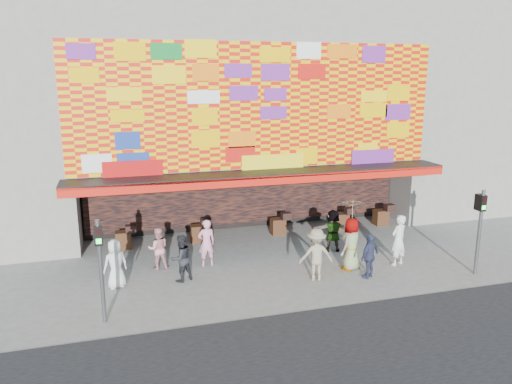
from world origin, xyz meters
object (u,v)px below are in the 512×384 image
ped_d (316,254)px  ped_e (370,256)px  ped_f (333,231)px  ped_g (351,244)px  parasol (353,212)px  ped_b (207,243)px  ped_c (181,258)px  ped_i (158,248)px  signal_left (100,260)px  signal_right (480,223)px  ped_a (115,264)px  ped_h (398,240)px

ped_d → ped_e: size_ratio=1.14×
ped_e → ped_f: bearing=-116.1°
ped_g → parasol: 1.18m
ped_f → ped_b: bearing=14.4°
ped_d → ped_g: (1.55, 0.51, 0.05)m
ped_f → ped_g: 1.90m
ped_b → ped_c: (-1.08, -1.12, -0.06)m
ped_d → ped_b: bearing=-25.7°
ped_b → ped_i: (-1.71, 0.19, -0.11)m
ped_i → ped_f: bearing=-178.7°
signal_left → parasol: bearing=10.8°
signal_right → ped_e: signal_right is taller
ped_b → ped_g: size_ratio=0.92×
ped_b → ped_c: bearing=41.0°
ped_c → ped_f: ped_f is taller
ped_c → ped_e: (6.19, -1.52, -0.02)m
ped_b → ped_d: (3.30, -2.27, 0.02)m
ped_i → ped_g: bearing=165.2°
signal_right → ped_d: bearing=168.7°
signal_left → ped_f: (8.58, 3.51, -1.02)m
ped_a → ped_g: bearing=155.7°
signal_left → ped_h: size_ratio=1.59×
signal_right → signal_left: bearing=180.0°
signal_left → ped_h: bearing=8.4°
ped_a → ped_g: size_ratio=0.86×
ped_f → parasol: size_ratio=0.93×
ped_a → ped_d: 6.61m
ped_h → parasol: (-1.82, 0.09, 1.18)m
ped_i → parasol: parasol is taller
signal_right → ped_i: bearing=161.3°
ped_d → parasol: 2.04m
ped_b → ped_g: 5.17m
ped_b → ped_f: (5.02, 0.13, -0.03)m
ped_g → ped_h: (1.82, -0.09, -0.00)m
ped_b → parasol: (4.86, -1.77, 1.25)m
ped_a → ped_h: (9.87, -0.81, 0.13)m
ped_a → ped_c: bearing=158.9°
ped_c → ped_h: bearing=147.4°
parasol → ped_h: bearing=-3.0°
ped_g → ped_h: bearing=144.9°
ped_c → parasol: (5.94, -0.65, 1.31)m
signal_right → ped_b: size_ratio=1.73×
signal_right → ped_d: (-5.54, 1.11, -0.97)m
ped_e → ped_f: (-0.08, 2.76, 0.05)m
signal_right → ped_c: size_ratio=1.86×
ped_d → ped_i: bearing=-17.4°
ped_a → ped_d: (6.49, -1.22, 0.08)m
signal_left → ped_e: bearing=4.9°
ped_c → ped_a: bearing=-28.9°
signal_right → ped_d: size_ratio=1.68×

